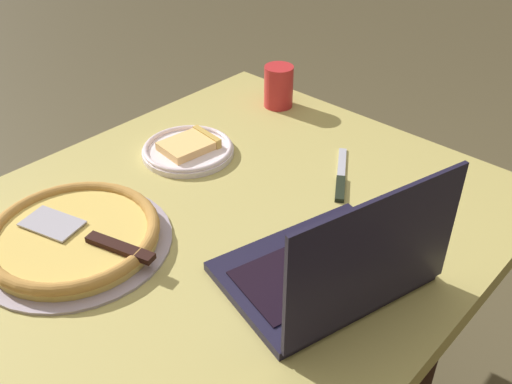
% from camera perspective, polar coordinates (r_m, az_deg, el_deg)
% --- Properties ---
extents(dining_table, '(1.15, 0.97, 0.75)m').
position_cam_1_polar(dining_table, '(1.23, -3.13, -5.67)').
color(dining_table, tan).
rests_on(dining_table, ground_plane).
extents(laptop, '(0.39, 0.33, 0.25)m').
position_cam_1_polar(laptop, '(1.00, 8.01, -7.30)').
color(laptop, black).
rests_on(laptop, dining_table).
extents(pizza_plate, '(0.22, 0.22, 0.04)m').
position_cam_1_polar(pizza_plate, '(1.39, -6.75, 4.30)').
color(pizza_plate, white).
rests_on(pizza_plate, dining_table).
extents(pizza_tray, '(0.37, 0.37, 0.04)m').
position_cam_1_polar(pizza_tray, '(1.16, -17.69, -4.18)').
color(pizza_tray, '#A596A6').
rests_on(pizza_tray, dining_table).
extents(table_knife, '(0.20, 0.14, 0.01)m').
position_cam_1_polar(table_knife, '(1.30, 8.45, 1.31)').
color(table_knife, '#B0B1C1').
rests_on(table_knife, dining_table).
extents(drink_cup, '(0.08, 0.08, 0.11)m').
position_cam_1_polar(drink_cup, '(1.59, 2.27, 10.52)').
color(drink_cup, red).
rests_on(drink_cup, dining_table).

